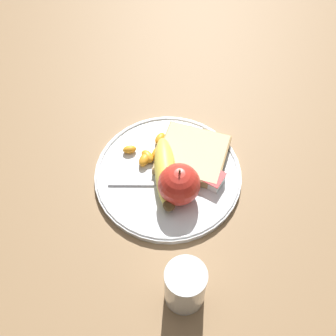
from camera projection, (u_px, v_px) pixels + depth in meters
The scene contains 14 objects.
ground_plane at pixel (168, 177), 0.88m from camera, with size 3.00×3.00×0.00m, color olive.
plate at pixel (168, 175), 0.87m from camera, with size 0.27×0.27×0.01m.
juice_glass at pixel (185, 287), 0.72m from camera, with size 0.06×0.06×0.09m.
apple at pixel (179, 184), 0.81m from camera, with size 0.07×0.07×0.08m.
banana at pixel (166, 173), 0.85m from camera, with size 0.12×0.15×0.04m.
bread_slice at pixel (193, 155), 0.88m from camera, with size 0.15×0.14×0.02m.
fork at pixel (160, 183), 0.86m from camera, with size 0.15×0.10×0.00m.
jam_packet at pixel (211, 178), 0.85m from camera, with size 0.05×0.04×0.02m.
orange_segment_0 at pixel (147, 156), 0.88m from camera, with size 0.04×0.03×0.02m.
orange_segment_1 at pixel (144, 160), 0.88m from camera, with size 0.02×0.03×0.02m.
orange_segment_2 at pixel (166, 140), 0.90m from camera, with size 0.02×0.03×0.01m.
orange_segment_3 at pixel (160, 139), 0.90m from camera, with size 0.02×0.03×0.02m.
orange_segment_4 at pixel (157, 152), 0.89m from camera, with size 0.02×0.03×0.02m.
orange_segment_5 at pixel (130, 149), 0.89m from camera, with size 0.03×0.03×0.01m.
Camera 1 is at (0.24, -0.40, 0.75)m, focal length 50.00 mm.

